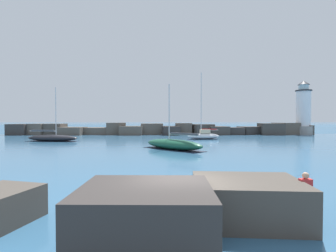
# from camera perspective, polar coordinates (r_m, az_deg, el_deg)

# --- Properties ---
(ground_plane) EXTENTS (600.00, 600.00, 0.00)m
(ground_plane) POSITION_cam_1_polar(r_m,az_deg,el_deg) (8.76, 2.09, -20.29)
(ground_plane) COLOR #336084
(open_sea_beyond) EXTENTS (400.00, 116.00, 0.01)m
(open_sea_beyond) POSITION_cam_1_polar(r_m,az_deg,el_deg) (116.72, -1.47, -0.18)
(open_sea_beyond) COLOR #235175
(open_sea_beyond) RESTS_ON ground
(breakwater_jetty) EXTENTS (65.74, 7.25, 2.57)m
(breakwater_jetty) POSITION_cam_1_polar(r_m,az_deg,el_deg) (56.75, -0.52, -0.78)
(breakwater_jetty) COLOR #383330
(breakwater_jetty) RESTS_ON ground
(lighthouse) EXTENTS (3.98, 3.98, 11.71)m
(lighthouse) POSITION_cam_1_polar(r_m,az_deg,el_deg) (64.29, 27.38, 2.80)
(lighthouse) COLOR gray
(lighthouse) RESTS_ON ground
(foreground_rocks) EXTENTS (17.36, 5.47, 1.48)m
(foreground_rocks) POSITION_cam_1_polar(r_m,az_deg,el_deg) (8.00, 5.05, -17.63)
(foreground_rocks) COLOR #4C443D
(foreground_rocks) RESTS_ON ground
(sailboat_moored_0) EXTENTS (5.41, 2.30, 10.93)m
(sailboat_moored_0) POSITION_cam_1_polar(r_m,az_deg,el_deg) (43.61, 7.75, -2.02)
(sailboat_moored_0) COLOR white
(sailboat_moored_0) RESTS_ON ground
(sailboat_moored_1) EXTENTS (7.01, 7.36, 7.13)m
(sailboat_moored_1) POSITION_cam_1_polar(r_m,az_deg,el_deg) (28.40, 1.13, -3.99)
(sailboat_moored_1) COLOR #195138
(sailboat_moored_1) RESTS_ON ground
(sailboat_moored_2) EXTENTS (8.11, 3.54, 8.01)m
(sailboat_moored_2) POSITION_cam_1_polar(r_m,az_deg,el_deg) (42.62, -23.86, -2.38)
(sailboat_moored_2) COLOR black
(sailboat_moored_2) RESTS_ON ground
(person_on_rocks) EXTENTS (0.36, 0.22, 1.58)m
(person_on_rocks) POSITION_cam_1_polar(r_m,az_deg,el_deg) (9.58, 27.73, -13.05)
(person_on_rocks) COLOR #282833
(person_on_rocks) RESTS_ON ground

